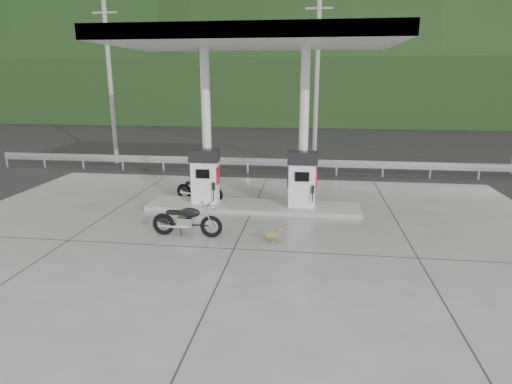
# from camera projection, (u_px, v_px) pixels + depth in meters

# --- Properties ---
(ground) EXTENTS (160.00, 160.00, 0.00)m
(ground) POSITION_uv_depth(u_px,v_px,m) (241.00, 236.00, 11.80)
(ground) COLOR black
(ground) RESTS_ON ground
(forecourt_apron) EXTENTS (18.00, 14.00, 0.02)m
(forecourt_apron) POSITION_uv_depth(u_px,v_px,m) (241.00, 235.00, 11.80)
(forecourt_apron) COLOR slate
(forecourt_apron) RESTS_ON ground
(pump_island) EXTENTS (7.00, 1.40, 0.15)m
(pump_island) POSITION_uv_depth(u_px,v_px,m) (253.00, 207.00, 14.17)
(pump_island) COLOR gray
(pump_island) RESTS_ON forecourt_apron
(gas_pump_left) EXTENTS (0.95, 0.55, 1.80)m
(gas_pump_left) POSITION_uv_depth(u_px,v_px,m) (205.00, 177.00, 14.12)
(gas_pump_left) COLOR white
(gas_pump_left) RESTS_ON pump_island
(gas_pump_right) EXTENTS (0.95, 0.55, 1.80)m
(gas_pump_right) POSITION_uv_depth(u_px,v_px,m) (302.00, 179.00, 13.72)
(gas_pump_right) COLOR white
(gas_pump_right) RESTS_ON pump_island
(canopy_column_left) EXTENTS (0.30, 0.30, 5.00)m
(canopy_column_left) POSITION_uv_depth(u_px,v_px,m) (206.00, 127.00, 14.09)
(canopy_column_left) COLOR white
(canopy_column_left) RESTS_ON pump_island
(canopy_column_right) EXTENTS (0.30, 0.30, 5.00)m
(canopy_column_right) POSITION_uv_depth(u_px,v_px,m) (304.00, 128.00, 13.69)
(canopy_column_right) COLOR white
(canopy_column_right) RESTS_ON pump_island
(canopy_roof) EXTENTS (8.50, 5.00, 0.40)m
(canopy_roof) POSITION_uv_depth(u_px,v_px,m) (253.00, 38.00, 12.82)
(canopy_roof) COLOR white
(canopy_roof) RESTS_ON canopy_column_left
(guardrail) EXTENTS (26.00, 0.16, 1.42)m
(guardrail) POSITION_uv_depth(u_px,v_px,m) (270.00, 159.00, 19.28)
(guardrail) COLOR #ABAEB3
(guardrail) RESTS_ON ground
(road) EXTENTS (60.00, 7.00, 0.01)m
(road) POSITION_uv_depth(u_px,v_px,m) (276.00, 160.00, 22.82)
(road) COLOR black
(road) RESTS_ON ground
(utility_pole_a) EXTENTS (0.22, 0.22, 8.00)m
(utility_pole_a) POSITION_uv_depth(u_px,v_px,m) (110.00, 83.00, 20.88)
(utility_pole_a) COLOR gray
(utility_pole_a) RESTS_ON ground
(utility_pole_b) EXTENTS (0.22, 0.22, 8.00)m
(utility_pole_b) POSITION_uv_depth(u_px,v_px,m) (317.00, 83.00, 19.62)
(utility_pole_b) COLOR gray
(utility_pole_b) RESTS_ON ground
(tree_band) EXTENTS (80.00, 6.00, 6.00)m
(tree_band) POSITION_uv_depth(u_px,v_px,m) (293.00, 92.00, 39.78)
(tree_band) COLOR black
(tree_band) RESTS_ON ground
(forested_hills) EXTENTS (100.00, 40.00, 140.00)m
(forested_hills) POSITION_uv_depth(u_px,v_px,m) (301.00, 105.00, 69.30)
(forested_hills) COLOR black
(forested_hills) RESTS_ON ground
(motorcycle_left) EXTENTS (1.86, 0.64, 0.87)m
(motorcycle_left) POSITION_uv_depth(u_px,v_px,m) (187.00, 221.00, 11.65)
(motorcycle_left) COLOR black
(motorcycle_left) RESTS_ON forecourt_apron
(motorcycle_right) EXTENTS (1.79, 0.96, 0.81)m
(motorcycle_right) POSITION_uv_depth(u_px,v_px,m) (199.00, 190.00, 15.02)
(motorcycle_right) COLOR black
(motorcycle_right) RESTS_ON forecourt_apron
(duck) EXTENTS (0.52, 0.20, 0.36)m
(duck) POSITION_uv_depth(u_px,v_px,m) (271.00, 236.00, 11.22)
(duck) COLOR brown
(duck) RESTS_ON forecourt_apron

